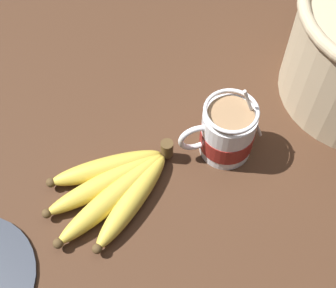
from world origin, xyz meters
TOP-DOWN VIEW (x-y plane):
  - table at (0.00, 0.00)cm, footprint 111.49×111.49cm
  - coffee_mug at (-5.65, 3.64)cm, footprint 14.26×8.49cm
  - banana_bunch at (13.09, 6.76)cm, footprint 21.50×15.66cm

SIDE VIEW (x-z plane):
  - table at x=0.00cm, z-range 0.00..2.68cm
  - banana_bunch at x=13.09cm, z-range 2.30..6.46cm
  - coffee_mug at x=-5.65cm, z-range 0.20..14.38cm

